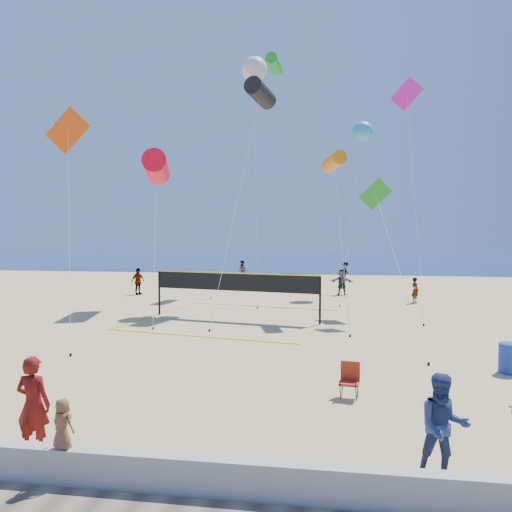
# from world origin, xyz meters

# --- Properties ---
(ground) EXTENTS (120.00, 120.00, 0.00)m
(ground) POSITION_xyz_m (0.00, 0.00, 0.00)
(ground) COLOR #D7BB79
(ground) RESTS_ON ground
(ocean) EXTENTS (140.00, 50.00, 0.03)m
(ocean) POSITION_xyz_m (0.00, 62.00, 0.01)
(ocean) COLOR navy
(ocean) RESTS_ON ground
(seawall) EXTENTS (32.00, 0.30, 0.60)m
(seawall) POSITION_xyz_m (0.00, -3.00, 0.30)
(seawall) COLOR #ABAAA6
(seawall) RESTS_ON ground
(woman) EXTENTS (0.69, 0.47, 1.87)m
(woman) POSITION_xyz_m (-3.55, -2.06, 0.93)
(woman) COLOR #62100D
(woman) RESTS_ON ground
(toddler) EXTENTS (0.47, 0.37, 0.84)m
(toddler) POSITION_xyz_m (-2.39, -3.03, 1.02)
(toddler) COLOR brown
(toddler) RESTS_ON seawall
(bystander_a) EXTENTS (0.89, 0.70, 1.81)m
(bystander_a) POSITION_xyz_m (3.92, -1.90, 0.90)
(bystander_a) COLOR navy
(bystander_a) RESTS_ON ground
(far_person_0) EXTENTS (0.86, 1.10, 1.75)m
(far_person_0) POSITION_xyz_m (-10.53, 20.34, 0.87)
(far_person_0) COLOR gray
(far_person_0) RESTS_ON ground
(far_person_1) EXTENTS (1.59, 0.67, 1.67)m
(far_person_1) POSITION_xyz_m (2.67, 22.26, 0.83)
(far_person_1) COLOR gray
(far_person_1) RESTS_ON ground
(far_person_2) EXTENTS (0.56, 0.64, 1.49)m
(far_person_2) POSITION_xyz_m (6.82, 19.27, 0.74)
(far_person_2) COLOR gray
(far_person_2) RESTS_ON ground
(far_person_3) EXTENTS (0.96, 0.82, 1.73)m
(far_person_3) POSITION_xyz_m (-5.20, 29.47, 0.87)
(far_person_3) COLOR gray
(far_person_3) RESTS_ON ground
(far_person_4) EXTENTS (0.92, 1.16, 1.57)m
(far_person_4) POSITION_xyz_m (3.14, 31.30, 0.79)
(far_person_4) COLOR gray
(far_person_4) RESTS_ON ground
(camp_chair) EXTENTS (0.55, 0.66, 1.00)m
(camp_chair) POSITION_xyz_m (2.49, 2.03, 0.50)
(camp_chair) COLOR maroon
(camp_chair) RESTS_ON ground
(trash_barrel) EXTENTS (0.62, 0.62, 0.89)m
(trash_barrel) POSITION_xyz_m (7.24, 4.96, 0.44)
(trash_barrel) COLOR navy
(trash_barrel) RESTS_ON ground
(volleyball_net) EXTENTS (9.71, 9.58, 2.23)m
(volleyball_net) POSITION_xyz_m (-2.50, 12.46, 1.51)
(volleyball_net) COLOR black
(volleyball_net) RESTS_ON ground
(kite_0) EXTENTS (3.08, 7.92, 8.51)m
(kite_0) POSITION_xyz_m (-7.52, 15.76, 7.67)
(kite_0) COLOR red
(kite_0) RESTS_ON ground
(kite_1) EXTENTS (1.86, 9.13, 12.50)m
(kite_1) POSITION_xyz_m (-1.98, 17.25, 11.83)
(kite_1) COLOR black
(kite_1) RESTS_ON ground
(kite_2) EXTENTS (1.35, 5.88, 8.04)m
(kite_2) POSITION_xyz_m (2.08, 14.20, 7.56)
(kite_2) COLOR orange
(kite_2) RESTS_ON ground
(kite_3) EXTENTS (3.01, 3.86, 9.23)m
(kite_3) POSITION_xyz_m (-8.54, 8.33, 7.95)
(kite_3) COLOR #EB4B0A
(kite_3) RESTS_ON ground
(kite_4) EXTENTS (1.85, 8.10, 6.68)m
(kite_4) POSITION_xyz_m (4.07, 12.88, 5.55)
(kite_4) COLOR green
(kite_4) RESTS_ON ground
(kite_5) EXTENTS (1.70, 6.49, 12.62)m
(kite_5) POSITION_xyz_m (6.03, 17.84, 11.08)
(kite_5) COLOR #E516BA
(kite_5) RESTS_ON ground
(kite_6) EXTENTS (1.46, 3.23, 14.19)m
(kite_6) POSITION_xyz_m (-2.48, 18.24, 13.45)
(kite_6) COLOR silver
(kite_6) RESTS_ON ground
(kite_7) EXTENTS (2.41, 7.51, 11.48)m
(kite_7) POSITION_xyz_m (4.00, 23.81, 10.79)
(kite_7) COLOR #3198D5
(kite_7) RESTS_ON ground
(kite_8) EXTENTS (3.77, 7.11, 16.56)m
(kite_8) POSITION_xyz_m (-2.14, 25.16, 15.97)
(kite_8) COLOR green
(kite_8) RESTS_ON ground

